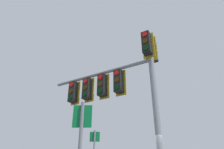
{
  "coord_description": "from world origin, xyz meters",
  "views": [
    {
      "loc": [
        -2.17,
        7.06,
        1.42
      ],
      "look_at": [
        0.68,
        0.54,
        4.98
      ],
      "focal_mm": 32.21,
      "sensor_mm": 36.0,
      "label": 1
    }
  ],
  "objects": [
    {
      "name": "signal_mast_assembly",
      "position": [
        0.35,
        0.57,
        4.47
      ],
      "size": [
        4.74,
        1.11,
        6.23
      ],
      "color": "gray",
      "rests_on": "ground"
    }
  ]
}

